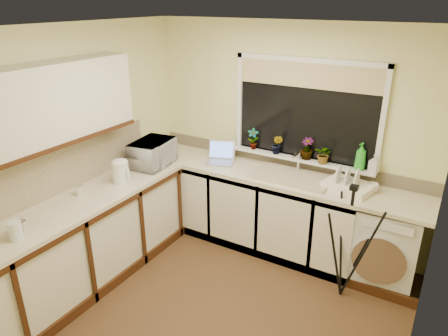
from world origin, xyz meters
TOP-DOWN VIEW (x-y plane):
  - floor at (0.00, 0.00)m, footprint 3.20×3.20m
  - ceiling at (0.00, 0.00)m, footprint 3.20×3.20m
  - wall_back at (0.00, 1.50)m, footprint 3.20×0.00m
  - wall_front at (0.00, -1.50)m, footprint 3.20×0.00m
  - wall_left at (-1.60, 0.00)m, footprint 0.00×3.00m
  - wall_right at (1.60, 0.00)m, footprint 0.00×3.00m
  - base_cabinet_back at (-0.33, 1.20)m, footprint 2.55×0.60m
  - base_cabinet_left at (-1.30, -0.30)m, footprint 0.54×2.40m
  - worktop_back at (0.00, 1.20)m, footprint 3.20×0.60m
  - worktop_left at (-1.30, -0.30)m, footprint 0.60×2.40m
  - upper_cabinet at (-1.44, -0.45)m, footprint 0.28×1.90m
  - splashback_left at (-1.59, -0.30)m, footprint 0.02×2.40m
  - splashback_back at (0.00, 1.49)m, footprint 3.20×0.02m
  - window_glass at (0.20, 1.49)m, footprint 1.50×0.02m
  - window_blind at (0.20, 1.46)m, footprint 1.50×0.02m
  - windowsill at (0.20, 1.43)m, footprint 1.60×0.14m
  - sink at (0.20, 1.20)m, footprint 0.82×0.46m
  - faucet at (0.20, 1.38)m, footprint 0.03×0.03m
  - washing_machine at (1.21, 1.21)m, footprint 0.62×0.60m
  - laptop at (-0.68, 1.23)m, footprint 0.39×0.39m
  - kettle at (-1.26, 0.21)m, footprint 0.17×0.17m
  - dish_rack at (0.79, 1.22)m, footprint 0.52×0.44m
  - tripod at (0.93, 0.77)m, footprint 0.60×0.60m
  - glass_jug at (-1.20, -1.01)m, footprint 0.10×0.10m
  - steel_jar at (-1.39, -0.21)m, footprint 0.07×0.07m
  - microwave at (-1.28, 0.74)m, footprint 0.42×0.56m
  - plant_a at (-0.37, 1.41)m, footprint 0.15×0.13m
  - plant_b at (-0.07, 1.41)m, footprint 0.13×0.10m
  - plant_c at (0.27, 1.43)m, footprint 0.15×0.15m
  - plant_d at (0.46, 1.39)m, footprint 0.20×0.18m
  - soap_bottle_green at (0.83, 1.42)m, footprint 0.13×0.13m
  - soap_bottle_clear at (0.97, 1.41)m, footprint 0.10×0.10m
  - cup_back at (1.00, 1.28)m, footprint 0.14×0.14m
  - cup_left at (-1.26, -0.93)m, footprint 0.12×0.12m

SIDE VIEW (x-z plane):
  - floor at x=0.00m, z-range 0.00..0.00m
  - washing_machine at x=1.21m, z-range 0.00..0.83m
  - base_cabinet_back at x=-0.33m, z-range 0.00..0.86m
  - base_cabinet_left at x=-1.30m, z-range 0.00..0.86m
  - tripod at x=0.93m, z-range 0.00..1.15m
  - worktop_back at x=0.00m, z-range 0.86..0.90m
  - worktop_left at x=-1.30m, z-range 0.86..0.90m
  - sink at x=0.20m, z-range 0.90..0.93m
  - dish_rack at x=0.79m, z-range 0.90..0.97m
  - cup_back at x=1.00m, z-range 0.90..0.99m
  - steel_jar at x=-1.39m, z-range 0.90..1.00m
  - cup_left at x=-1.26m, z-range 0.90..1.00m
  - laptop at x=-0.68m, z-range 0.85..1.07m
  - splashback_back at x=0.00m, z-range 0.90..1.04m
  - glass_jug at x=-1.20m, z-range 0.90..1.05m
  - kettle at x=-1.26m, z-range 0.90..1.12m
  - faucet at x=0.20m, z-range 0.90..1.14m
  - windowsill at x=0.20m, z-range 1.02..1.05m
  - microwave at x=-1.28m, z-range 0.90..1.19m
  - splashback_left at x=-1.59m, z-range 0.90..1.35m
  - soap_bottle_clear at x=0.97m, z-range 1.05..1.24m
  - plant_d at x=0.46m, z-range 1.05..1.25m
  - plant_b at x=-0.07m, z-range 1.05..1.27m
  - plant_c at x=0.27m, z-range 1.05..1.29m
  - plant_a at x=-0.37m, z-range 1.05..1.29m
  - soap_bottle_green at x=0.83m, z-range 1.05..1.33m
  - wall_back at x=0.00m, z-range -0.38..2.83m
  - wall_front at x=0.00m, z-range -0.38..2.83m
  - wall_left at x=-1.60m, z-range -0.27..2.73m
  - wall_right at x=1.60m, z-range -0.27..2.73m
  - window_glass at x=0.20m, z-range 1.05..2.05m
  - upper_cabinet at x=-1.44m, z-range 1.45..2.15m
  - window_blind at x=0.20m, z-range 1.80..2.05m
  - ceiling at x=0.00m, z-range 2.45..2.45m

